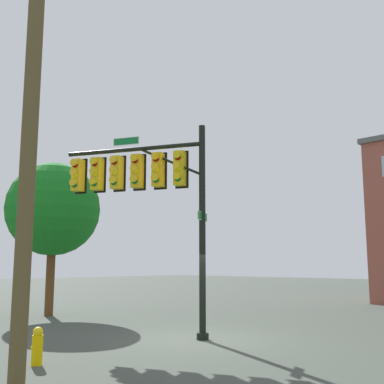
{
  "coord_description": "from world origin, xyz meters",
  "views": [
    {
      "loc": [
        -9.59,
        10.78,
        2.21
      ],
      "look_at": [
        0.52,
        -0.09,
        4.49
      ],
      "focal_mm": 44.1,
      "sensor_mm": 36.0,
      "label": 1
    }
  ],
  "objects_px": {
    "signal_pole_assembly": "(140,181)",
    "fire_hydrant": "(37,346)",
    "tree_far": "(53,209)",
    "utility_pole": "(29,143)"
  },
  "relations": [
    {
      "from": "signal_pole_assembly",
      "to": "fire_hydrant",
      "type": "bearing_deg",
      "value": 110.26
    },
    {
      "from": "fire_hydrant",
      "to": "tree_far",
      "type": "relative_size",
      "value": 0.12
    },
    {
      "from": "signal_pole_assembly",
      "to": "utility_pole",
      "type": "bearing_deg",
      "value": 120.43
    },
    {
      "from": "fire_hydrant",
      "to": "signal_pole_assembly",
      "type": "bearing_deg",
      "value": -69.74
    },
    {
      "from": "utility_pole",
      "to": "tree_far",
      "type": "distance_m",
      "value": 12.65
    },
    {
      "from": "signal_pole_assembly",
      "to": "fire_hydrant",
      "type": "distance_m",
      "value": 6.38
    },
    {
      "from": "signal_pole_assembly",
      "to": "utility_pole",
      "type": "distance_m",
      "value": 6.55
    },
    {
      "from": "utility_pole",
      "to": "fire_hydrant",
      "type": "height_order",
      "value": "utility_pole"
    },
    {
      "from": "signal_pole_assembly",
      "to": "tree_far",
      "type": "bearing_deg",
      "value": -9.48
    },
    {
      "from": "utility_pole",
      "to": "fire_hydrant",
      "type": "relative_size",
      "value": 10.52
    }
  ]
}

